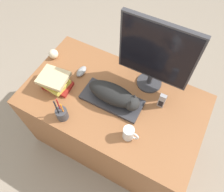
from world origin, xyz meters
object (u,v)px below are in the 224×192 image
computer_mouse (81,71)px  coffee_mug (129,133)px  pen_cup (62,114)px  phone (162,101)px  book_stack (55,81)px  keyboard (112,100)px  baseball (54,54)px  cat (115,95)px  monitor (156,55)px

computer_mouse → coffee_mug: 0.61m
pen_cup → phone: pen_cup is taller
computer_mouse → book_stack: size_ratio=0.48×
keyboard → coffee_mug: coffee_mug is taller
coffee_mug → baseball: size_ratio=1.43×
cat → book_stack: size_ratio=1.67×
computer_mouse → pen_cup: pen_cup is taller
cat → monitor: 0.37m
coffee_mug → pen_cup: (-0.45, -0.08, -0.00)m
coffee_mug → phone: phone is taller
computer_mouse → pen_cup: size_ratio=0.48×
cat → pen_cup: bearing=-133.4°
monitor → pen_cup: size_ratio=2.44×
monitor → cat: bearing=-119.6°
cat → phone: cat is taller
keyboard → computer_mouse: computer_mouse is taller
monitor → pen_cup: (-0.40, -0.52, -0.26)m
monitor → computer_mouse: monitor is taller
monitor → keyboard: bearing=-123.5°
pen_cup → phone: 0.67m
keyboard → phone: bearing=21.4°
computer_mouse → phone: phone is taller
coffee_mug → phone: 0.32m
pen_cup → phone: size_ratio=1.80×
computer_mouse → book_stack: book_stack is taller
baseball → book_stack: bearing=-50.1°
keyboard → book_stack: bearing=-168.7°
baseball → phone: (0.91, -0.02, 0.03)m
pen_cup → cat: bearing=46.6°
monitor → book_stack: (-0.58, -0.34, -0.24)m
keyboard → pen_cup: bearing=-130.6°
cat → keyboard: bearing=-180.0°
phone → book_stack: (-0.72, -0.20, -0.00)m
monitor → baseball: monitor is taller
keyboard → book_stack: 0.42m
pen_cup → book_stack: size_ratio=1.02×
cat → monitor: bearing=60.4°
keyboard → monitor: bearing=56.5°
coffee_mug → baseball: (-0.81, 0.33, -0.02)m
keyboard → book_stack: book_stack is taller
phone → book_stack: bearing=-164.3°
keyboard → cat: 0.08m
keyboard → monitor: monitor is taller
phone → book_stack: 0.75m
cat → computer_mouse: size_ratio=3.45×
keyboard → coffee_mug: bearing=-40.7°
cat → monitor: (0.15, 0.26, 0.22)m
computer_mouse → phone: bearing=1.4°
book_stack → pen_cup: bearing=-45.5°
keyboard → cat: (0.02, 0.00, 0.08)m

